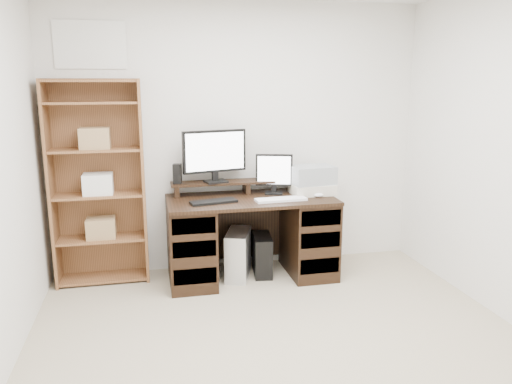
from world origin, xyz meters
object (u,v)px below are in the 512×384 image
object	(u,v)px
monitor_small	(274,172)
tower_silver	(238,254)
tower_black	(262,255)
printer	(312,189)
bookshelf	(98,181)
desk	(251,236)
monitor_wide	(215,153)

from	to	relation	value
monitor_small	tower_silver	size ratio (longest dim) A/B	0.85
monitor_small	tower_black	size ratio (longest dim) A/B	0.96
tower_silver	tower_black	distance (m)	0.23
printer	tower_black	size ratio (longest dim) A/B	1.00
monitor_small	tower_silver	distance (m)	0.82
monitor_small	bookshelf	size ratio (longest dim) A/B	0.21
printer	monitor_small	bearing A→B (deg)	165.81
tower_silver	tower_black	xyz separation A→B (m)	(0.23, 0.02, -0.03)
printer	desk	bearing A→B (deg)	-177.70
desk	printer	distance (m)	0.72
monitor_wide	tower_black	xyz separation A→B (m)	(0.41, -0.15, -0.95)
tower_silver	tower_black	world-z (taller)	tower_silver
printer	tower_black	bearing A→B (deg)	178.77
desk	printer	xyz separation A→B (m)	(0.59, 0.04, 0.41)
tower_silver	bookshelf	size ratio (longest dim) A/B	0.24
bookshelf	tower_black	bearing A→B (deg)	-6.97
monitor_wide	bookshelf	xyz separation A→B (m)	(-1.03, 0.02, -0.22)
monitor_small	tower_black	world-z (taller)	monitor_small
desk	printer	world-z (taller)	printer
desk	monitor_small	xyz separation A→B (m)	(0.24, 0.12, 0.56)
desk	bookshelf	distance (m)	1.44
monitor_wide	tower_silver	xyz separation A→B (m)	(0.18, -0.17, -0.92)
monitor_small	printer	size ratio (longest dim) A/B	0.96
tower_silver	bookshelf	bearing A→B (deg)	-170.80
desk	tower_black	bearing A→B (deg)	17.85
monitor_small	tower_black	xyz separation A→B (m)	(-0.13, -0.08, -0.77)
bookshelf	monitor_small	bearing A→B (deg)	-3.51
desk	tower_silver	distance (m)	0.21
desk	monitor_wide	distance (m)	0.83
monitor_wide	tower_silver	distance (m)	0.95
desk	bookshelf	world-z (taller)	bookshelf
tower_silver	bookshelf	world-z (taller)	bookshelf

